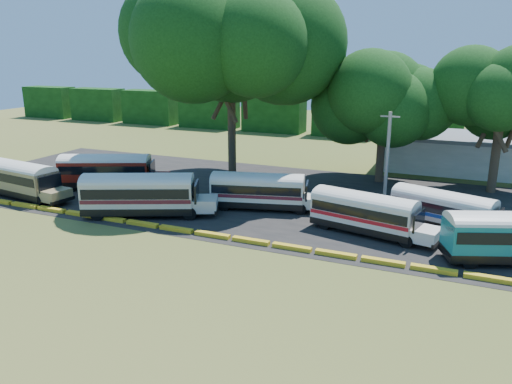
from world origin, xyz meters
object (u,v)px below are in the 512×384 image
at_px(bus_white_red, 366,211).
at_px(tree_west, 231,42).
at_px(bus_red, 108,169).
at_px(bus_cream_west, 141,192).
at_px(bus_beige, 20,177).

distance_m(bus_white_red, tree_west, 22.15).
bearing_deg(bus_red, tree_west, 14.59).
distance_m(bus_red, bus_cream_west, 9.68).
distance_m(bus_red, tree_west, 16.86).
distance_m(bus_beige, tree_west, 22.99).
distance_m(bus_cream_west, tree_west, 17.69).
bearing_deg(bus_beige, bus_cream_west, 7.18).
relative_size(bus_cream_west, tree_west, 0.56).
bearing_deg(tree_west, bus_beige, -138.55).
bearing_deg(tree_west, bus_cream_west, -97.05).
relative_size(bus_red, tree_west, 0.54).
relative_size(bus_beige, tree_west, 0.52).
height_order(bus_cream_west, tree_west, tree_west).
distance_m(bus_red, bus_white_red, 25.28).
xyz_separation_m(bus_cream_west, bus_white_red, (17.27, 2.99, -0.26)).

